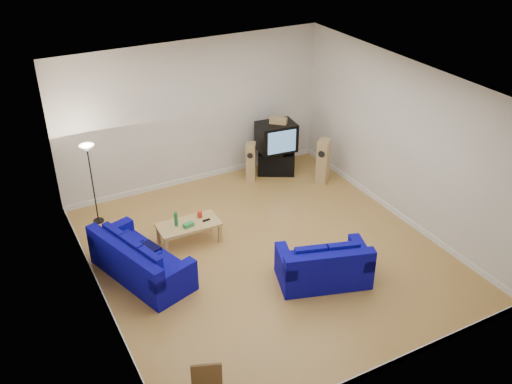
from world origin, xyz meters
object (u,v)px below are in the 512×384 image
coffee_table (189,226)px  sofa_loveseat (324,268)px  sofa_three_seat (139,263)px  television (276,137)px  tv_stand (276,163)px

coffee_table → sofa_loveseat: bearing=-54.0°
coffee_table → sofa_three_seat: bearing=-153.5°
sofa_loveseat → coffee_table: bearing=143.6°
television → coffee_table: bearing=-143.0°
coffee_table → tv_stand: (2.86, 1.70, -0.11)m
coffee_table → television: television is taller
coffee_table → tv_stand: size_ratio=1.41×
sofa_three_seat → coffee_table: (1.15, 0.57, 0.08)m
coffee_table → television: 3.36m
tv_stand → television: television is taller
tv_stand → television: bearing=-114.7°
coffee_table → television: bearing=30.7°
sofa_three_seat → sofa_loveseat: size_ratio=1.26×
sofa_loveseat → television: 4.12m
sofa_three_seat → coffee_table: 1.29m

